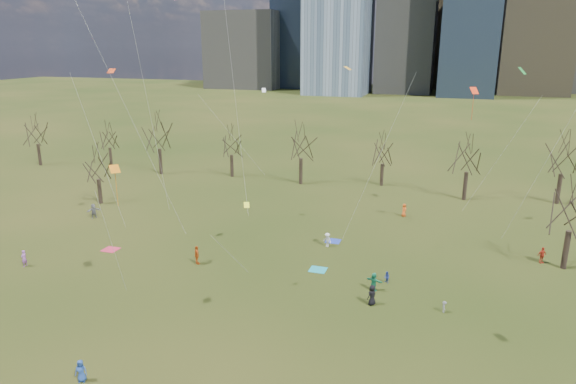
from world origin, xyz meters
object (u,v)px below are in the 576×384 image
(blanket_teal, at_px, (318,270))
(blanket_crimson, at_px, (111,250))
(person_0, at_px, (81,371))
(blanket_navy, at_px, (333,241))
(person_4, at_px, (197,255))

(blanket_teal, relative_size, blanket_crimson, 1.00)
(person_0, bearing_deg, blanket_teal, 41.68)
(blanket_navy, xyz_separation_m, person_0, (-9.78, -28.78, 0.75))
(blanket_crimson, relative_size, person_4, 0.85)
(blanket_navy, xyz_separation_m, blanket_crimson, (-21.74, -9.61, 0.00))
(blanket_navy, distance_m, person_4, 15.19)
(blanket_navy, relative_size, blanket_crimson, 1.00)
(blanket_teal, bearing_deg, blanket_crimson, -175.15)
(blanket_crimson, bearing_deg, person_0, -58.03)
(blanket_crimson, distance_m, person_0, 22.61)
(blanket_navy, bearing_deg, person_4, -138.28)
(person_0, bearing_deg, person_4, 72.03)
(blanket_navy, bearing_deg, blanket_teal, -87.62)
(blanket_teal, distance_m, person_4, 11.91)
(person_4, bearing_deg, person_0, 143.12)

